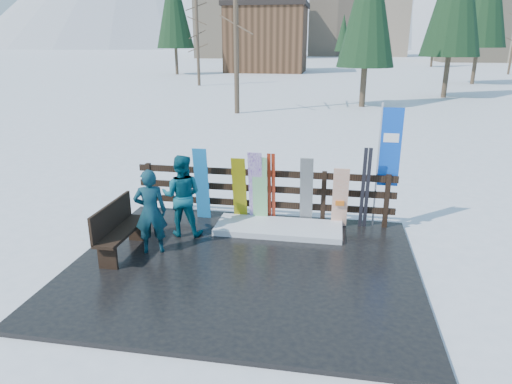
% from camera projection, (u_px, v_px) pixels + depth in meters
% --- Properties ---
extents(ground, '(700.00, 700.00, 0.00)m').
position_uv_depth(ground, '(243.00, 268.00, 8.04)').
color(ground, white).
rests_on(ground, ground).
extents(deck, '(6.00, 5.00, 0.08)m').
position_uv_depth(deck, '(243.00, 266.00, 8.03)').
color(deck, black).
rests_on(deck, ground).
extents(fence, '(5.60, 0.10, 1.15)m').
position_uv_depth(fence, '(263.00, 191.00, 9.87)').
color(fence, black).
rests_on(fence, deck).
extents(snow_patch, '(2.58, 1.00, 0.12)m').
position_uv_depth(snow_patch, '(279.00, 228.00, 9.42)').
color(snow_patch, white).
rests_on(snow_patch, deck).
extents(bench, '(0.41, 1.50, 0.97)m').
position_uv_depth(bench, '(118.00, 227.00, 8.28)').
color(bench, black).
rests_on(bench, deck).
extents(snowboard_0, '(0.30, 0.23, 1.61)m').
position_uv_depth(snowboard_0, '(202.00, 184.00, 9.83)').
color(snowboard_0, '#1A74B9').
rests_on(snowboard_0, deck).
extents(snowboard_1, '(0.31, 0.24, 1.48)m').
position_uv_depth(snowboard_1, '(260.00, 190.00, 9.64)').
color(snowboard_1, silver).
rests_on(snowboard_1, deck).
extents(snowboard_2, '(0.29, 0.30, 1.44)m').
position_uv_depth(snowboard_2, '(239.00, 190.00, 9.72)').
color(snowboard_2, '#FCE905').
rests_on(snowboard_2, deck).
extents(snowboard_3, '(0.29, 0.30, 1.58)m').
position_uv_depth(snowboard_3, '(256.00, 188.00, 9.64)').
color(snowboard_3, white).
rests_on(snowboard_3, deck).
extents(snowboard_4, '(0.26, 0.43, 1.52)m').
position_uv_depth(snowboard_4, '(306.00, 192.00, 9.47)').
color(snowboard_4, black).
rests_on(snowboard_4, deck).
extents(snowboard_5, '(0.32, 0.27, 1.32)m').
position_uv_depth(snowboard_5, '(340.00, 198.00, 9.39)').
color(snowboard_5, white).
rests_on(snowboard_5, deck).
extents(ski_pair_a, '(0.16, 0.25, 1.55)m').
position_uv_depth(ski_pair_a, '(271.00, 188.00, 9.66)').
color(ski_pair_a, maroon).
rests_on(ski_pair_a, deck).
extents(ski_pair_b, '(0.17, 0.23, 1.75)m').
position_uv_depth(ski_pair_b, '(365.00, 189.00, 9.31)').
color(ski_pair_b, black).
rests_on(ski_pair_b, deck).
extents(rental_flag, '(0.45, 0.04, 2.60)m').
position_uv_depth(rental_flag, '(387.00, 152.00, 9.20)').
color(rental_flag, silver).
rests_on(rental_flag, deck).
extents(person_front, '(0.67, 0.55, 1.59)m').
position_uv_depth(person_front, '(151.00, 212.00, 8.26)').
color(person_front, '#0F4747').
rests_on(person_front, deck).
extents(person_back, '(0.86, 0.71, 1.65)m').
position_uv_depth(person_back, '(182.00, 196.00, 9.03)').
color(person_back, '#0D5264').
rests_on(person_back, deck).
extents(resort_buildings, '(73.00, 87.60, 22.60)m').
position_uv_depth(resort_buildings, '(340.00, 16.00, 112.75)').
color(resort_buildings, tan).
rests_on(resort_buildings, ground).
extents(trees, '(42.35, 68.64, 13.22)m').
position_uv_depth(trees, '(351.00, 23.00, 50.70)').
color(trees, '#382B1E').
rests_on(trees, ground).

